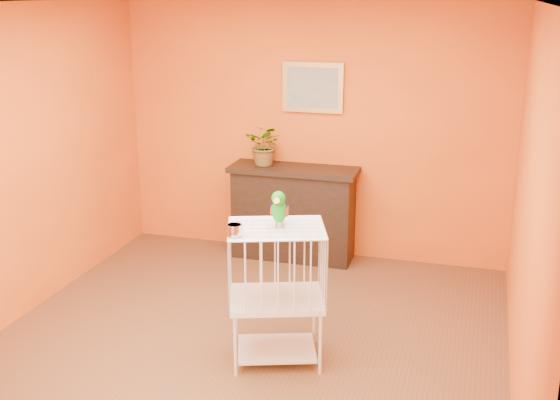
% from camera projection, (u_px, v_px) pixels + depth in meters
% --- Properties ---
extents(ground, '(4.50, 4.50, 0.00)m').
position_uv_depth(ground, '(241.00, 350.00, 5.45)').
color(ground, brown).
rests_on(ground, ground).
extents(room_shell, '(4.50, 4.50, 4.50)m').
position_uv_depth(room_shell, '(238.00, 151.00, 5.00)').
color(room_shell, orange).
rests_on(room_shell, ground).
extents(console_cabinet, '(1.30, 0.47, 0.97)m').
position_uv_depth(console_cabinet, '(293.00, 213.00, 7.21)').
color(console_cabinet, black).
rests_on(console_cabinet, ground).
extents(potted_plant, '(0.42, 0.46, 0.33)m').
position_uv_depth(potted_plant, '(267.00, 149.00, 7.15)').
color(potted_plant, '#26722D').
rests_on(potted_plant, console_cabinet).
extents(framed_picture, '(0.62, 0.04, 0.50)m').
position_uv_depth(framed_picture, '(313.00, 88.00, 6.99)').
color(framed_picture, '#BB8842').
rests_on(framed_picture, room_shell).
extents(birdcage, '(0.81, 0.72, 1.05)m').
position_uv_depth(birdcage, '(276.00, 292.00, 5.17)').
color(birdcage, silver).
rests_on(birdcage, ground).
extents(feed_cup, '(0.11, 0.11, 0.08)m').
position_uv_depth(feed_cup, '(234.00, 230.00, 4.83)').
color(feed_cup, silver).
rests_on(feed_cup, birdcage).
extents(parrot, '(0.14, 0.25, 0.28)m').
position_uv_depth(parrot, '(279.00, 209.00, 4.98)').
color(parrot, '#59544C').
rests_on(parrot, birdcage).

